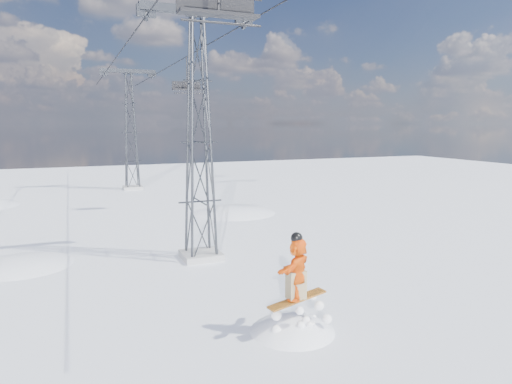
% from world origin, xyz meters
% --- Properties ---
extents(ground, '(120.00, 120.00, 0.00)m').
position_xyz_m(ground, '(0.00, 0.00, 0.00)').
color(ground, white).
rests_on(ground, ground).
extents(snow_terrain, '(39.00, 37.00, 22.00)m').
position_xyz_m(snow_terrain, '(-4.77, 21.24, -9.59)').
color(snow_terrain, white).
rests_on(snow_terrain, ground).
extents(lift_tower_near, '(5.20, 1.80, 11.43)m').
position_xyz_m(lift_tower_near, '(0.80, 8.00, 5.47)').
color(lift_tower_near, '#999999').
rests_on(lift_tower_near, ground).
extents(lift_tower_far, '(5.20, 1.80, 11.43)m').
position_xyz_m(lift_tower_far, '(0.80, 33.00, 5.47)').
color(lift_tower_far, '#999999').
rests_on(lift_tower_far, ground).
extents(haul_cables, '(4.46, 51.00, 0.06)m').
position_xyz_m(haul_cables, '(0.80, 19.50, 10.85)').
color(haul_cables, black).
rests_on(haul_cables, ground).
extents(snowboarder_jump, '(4.40, 4.40, 7.14)m').
position_xyz_m(snowboarder_jump, '(1.34, -0.53, -1.60)').
color(snowboarder_jump, white).
rests_on(snowboarder_jump, ground).
extents(lift_chair_near, '(1.87, 0.54, 2.32)m').
position_xyz_m(lift_chair_near, '(-1.40, -2.00, 9.00)').
color(lift_chair_near, black).
rests_on(lift_chair_near, ground).
extents(lift_chair_mid, '(2.00, 0.58, 2.48)m').
position_xyz_m(lift_chair_mid, '(3.00, 19.09, 8.86)').
color(lift_chair_mid, black).
rests_on(lift_chair_mid, ground).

